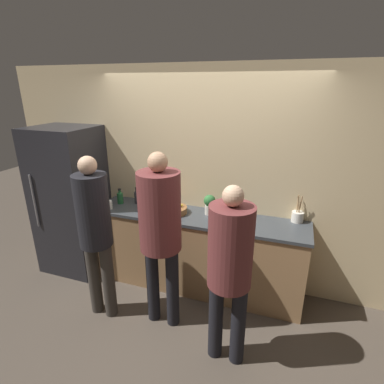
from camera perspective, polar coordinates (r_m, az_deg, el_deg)
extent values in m
plane|color=#4C4238|center=(3.70, -0.71, -20.08)|extent=(14.00, 14.00, 0.00)
cube|color=#D6BC8C|center=(3.58, 2.50, 2.32)|extent=(5.20, 0.06, 2.60)
cube|color=#9E754C|center=(3.68, 1.03, -11.47)|extent=(2.46, 0.55, 0.92)
cube|color=#383D42|center=(3.46, 1.07, -4.69)|extent=(2.49, 0.58, 0.03)
cube|color=#232328|center=(4.20, -22.02, -1.51)|extent=(0.77, 0.69, 1.90)
cylinder|color=#99999E|center=(4.09, -27.87, -1.55)|extent=(0.02, 0.02, 0.66)
cylinder|color=#38332D|center=(3.50, -18.14, -15.21)|extent=(0.13, 0.13, 0.84)
cylinder|color=#38332D|center=(3.41, -15.62, -15.99)|extent=(0.13, 0.13, 0.84)
cylinder|color=black|center=(3.08, -18.35, -3.42)|extent=(0.33, 0.33, 0.74)
sphere|color=#DBAD89|center=(2.93, -19.31, 4.83)|extent=(0.18, 0.18, 0.18)
cylinder|color=black|center=(3.26, -7.47, -16.80)|extent=(0.13, 0.13, 0.88)
cylinder|color=black|center=(3.18, -3.73, -17.68)|extent=(0.13, 0.13, 0.88)
cylinder|color=brown|center=(2.81, -6.19, -3.73)|extent=(0.40, 0.40, 0.77)
sphere|color=tan|center=(2.65, -6.56, 5.71)|extent=(0.18, 0.18, 0.18)
cylinder|color=black|center=(2.91, 4.55, -22.90)|extent=(0.13, 0.13, 0.80)
cylinder|color=black|center=(2.89, 8.79, -23.63)|extent=(0.13, 0.13, 0.80)
cylinder|color=brown|center=(2.45, 7.36, -10.30)|extent=(0.37, 0.37, 0.70)
sphere|color=#DBAD89|center=(2.26, 7.84, -0.74)|extent=(0.17, 0.17, 0.17)
cylinder|color=brown|center=(3.51, -3.48, -3.41)|extent=(0.31, 0.31, 0.07)
ellipsoid|color=yellow|center=(3.47, -2.90, -2.65)|extent=(0.15, 0.12, 0.04)
cylinder|color=silver|center=(3.47, 19.45, -4.48)|extent=(0.13, 0.13, 0.12)
cylinder|color=#99754C|center=(3.42, 19.44, -2.67)|extent=(0.01, 0.06, 0.26)
cylinder|color=#99754C|center=(3.43, 19.86, -2.68)|extent=(0.03, 0.05, 0.26)
cylinder|color=#99754C|center=(3.41, 19.67, -2.78)|extent=(0.05, 0.01, 0.26)
cylinder|color=brown|center=(3.43, 7.48, -3.45)|extent=(0.07, 0.07, 0.14)
cylinder|color=brown|center=(3.40, 7.55, -2.01)|extent=(0.03, 0.03, 0.04)
cylinder|color=black|center=(3.39, 7.58, -1.54)|extent=(0.04, 0.04, 0.02)
cylinder|color=#333338|center=(3.83, -10.47, -1.07)|extent=(0.06, 0.06, 0.15)
cylinder|color=#333338|center=(3.79, -10.56, 0.32)|extent=(0.03, 0.03, 0.05)
cylinder|color=black|center=(3.78, -10.59, 0.78)|extent=(0.03, 0.03, 0.02)
cylinder|color=#236033|center=(3.87, -13.51, -1.16)|extent=(0.08, 0.08, 0.14)
cylinder|color=#236033|center=(3.84, -13.62, 0.08)|extent=(0.03, 0.03, 0.04)
cylinder|color=black|center=(3.83, -13.65, 0.49)|extent=(0.04, 0.04, 0.02)
cylinder|color=white|center=(3.75, -15.62, -2.38)|extent=(0.09, 0.09, 0.10)
cylinder|color=beige|center=(3.46, 3.33, -3.38)|extent=(0.11, 0.11, 0.11)
sphere|color=#2D6B33|center=(3.42, 3.37, -1.64)|extent=(0.13, 0.13, 0.13)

